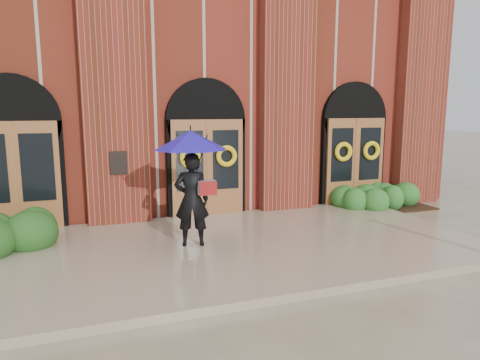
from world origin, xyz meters
name	(u,v)px	position (x,y,z in m)	size (l,w,h in m)	color
ground	(243,251)	(0.00, 0.00, 0.00)	(90.00, 90.00, 0.00)	gray
landing	(241,246)	(0.00, 0.15, 0.07)	(10.00, 5.30, 0.15)	gray
church_building	(165,94)	(0.00, 8.78, 3.50)	(16.20, 12.53, 7.00)	maroon
man_with_umbrella	(191,166)	(-0.99, 0.32, 1.79)	(1.78, 1.78, 2.35)	black
hedge_wall_right	(384,197)	(5.20, 2.20, 0.35)	(2.73, 1.09, 0.70)	#265E21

